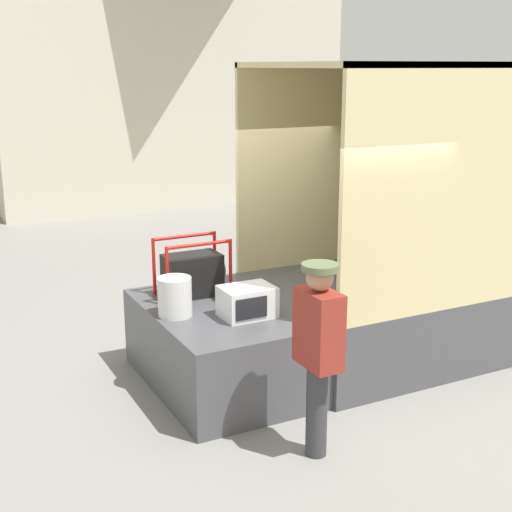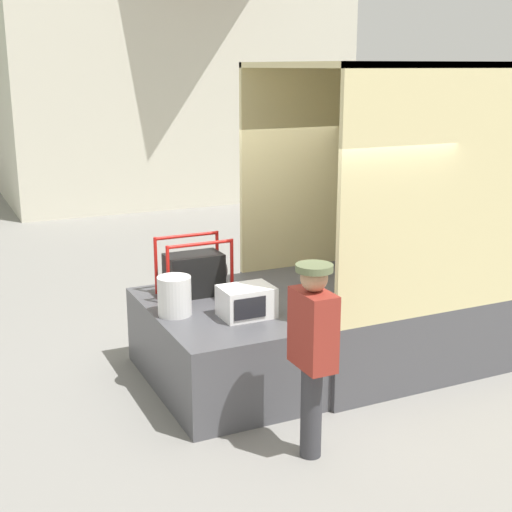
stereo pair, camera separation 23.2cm
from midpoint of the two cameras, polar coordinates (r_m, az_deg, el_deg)
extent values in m
plane|color=gray|center=(7.82, 2.92, -9.15)|extent=(160.00, 160.00, 0.00)
cube|color=#4C4C51|center=(8.84, 15.55, -3.91)|extent=(4.36, 2.18, 0.83)
cube|color=beige|center=(9.29, 11.99, 7.46)|extent=(4.36, 0.06, 2.40)
cube|color=beige|center=(8.39, 16.91, 14.42)|extent=(4.36, 2.18, 0.06)
cylinder|color=orange|center=(7.70, 13.84, -2.05)|extent=(0.26, 0.26, 0.33)
cube|color=#4C4C51|center=(7.37, -1.88, -7.16)|extent=(1.40, 2.07, 0.83)
cube|color=white|center=(6.91, 0.19, -3.67)|extent=(0.51, 0.38, 0.30)
cube|color=black|center=(6.73, 0.51, -4.21)|extent=(0.33, 0.01, 0.21)
cube|color=black|center=(7.57, -4.11, -1.48)|extent=(0.59, 0.35, 0.45)
cylinder|color=slate|center=(7.65, -2.47, -1.11)|extent=(0.22, 0.20, 0.20)
cylinder|color=red|center=(7.25, -6.13, -1.57)|extent=(0.04, 0.04, 0.62)
cylinder|color=red|center=(7.49, -1.06, -0.93)|extent=(0.04, 0.04, 0.62)
cylinder|color=red|center=(7.62, -7.14, -0.78)|extent=(0.04, 0.04, 0.62)
cylinder|color=red|center=(7.85, -2.28, -0.19)|extent=(0.04, 0.04, 0.62)
cylinder|color=red|center=(7.29, -3.59, 0.96)|extent=(0.70, 0.04, 0.04)
cylinder|color=red|center=(7.66, -4.72, 1.62)|extent=(0.70, 0.04, 0.04)
cylinder|color=silver|center=(6.98, -5.60, -3.20)|extent=(0.33, 0.33, 0.39)
cylinder|color=#38383D|center=(6.10, 5.55, -12.27)|extent=(0.18, 0.18, 0.81)
cube|color=maroon|center=(5.80, 5.73, -5.87)|extent=(0.24, 0.44, 0.64)
sphere|color=tan|center=(5.67, 5.84, -1.77)|extent=(0.22, 0.22, 0.22)
cylinder|color=#606B47|center=(5.64, 5.87, -0.95)|extent=(0.30, 0.30, 0.06)
cube|color=beige|center=(20.07, -8.18, 13.84)|extent=(8.16, 7.77, 5.70)
camera|label=1|loc=(0.12, -89.05, 0.25)|focal=50.00mm
camera|label=2|loc=(0.12, 90.95, -0.25)|focal=50.00mm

